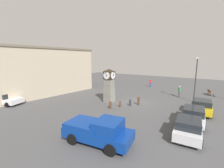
% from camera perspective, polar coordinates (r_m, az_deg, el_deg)
% --- Properties ---
extents(ground_plane, '(67.68, 67.68, 0.00)m').
position_cam_1_polar(ground_plane, '(21.16, 8.25, -6.95)').
color(ground_plane, '#4C4C4F').
extents(clock_tower, '(1.53, 1.55, 4.64)m').
position_cam_1_polar(clock_tower, '(20.57, -1.06, -0.54)').
color(clock_tower, gray).
rests_on(clock_tower, ground_plane).
extents(bollard_near_tower, '(0.29, 0.29, 0.95)m').
position_cam_1_polar(bollard_near_tower, '(18.30, -0.58, -7.94)').
color(bollard_near_tower, brown).
rests_on(bollard_near_tower, ground_plane).
extents(bollard_mid_row, '(0.21, 0.21, 0.83)m').
position_cam_1_polar(bollard_mid_row, '(18.90, 3.18, -7.56)').
color(bollard_mid_row, brown).
rests_on(bollard_mid_row, ground_plane).
extents(bollard_far_row, '(0.29, 0.29, 0.89)m').
position_cam_1_polar(bollard_far_row, '(19.56, 6.97, -6.93)').
color(bollard_far_row, '#333338').
rests_on(bollard_far_row, ground_plane).
extents(bollard_end_row, '(0.31, 0.31, 1.17)m').
position_cam_1_polar(bollard_end_row, '(19.96, 10.12, -6.25)').
color(bollard_end_row, brown).
rests_on(bollard_end_row, ground_plane).
extents(car_navy_sedan, '(4.01, 2.18, 1.53)m').
position_cam_1_polar(car_navy_sedan, '(13.35, 27.06, -14.53)').
color(car_navy_sedan, silver).
rests_on(car_navy_sedan, ground_plane).
extents(car_near_tower, '(4.02, 2.15, 1.58)m').
position_cam_1_polar(car_near_tower, '(16.15, 28.64, -10.38)').
color(car_near_tower, silver).
rests_on(car_near_tower, ground_plane).
extents(car_by_building, '(3.94, 2.28, 1.57)m').
position_cam_1_polar(car_by_building, '(19.47, 30.86, -7.28)').
color(car_by_building, gold).
rests_on(car_by_building, ground_plane).
extents(car_far_lot, '(3.12, 4.71, 1.51)m').
position_cam_1_polar(car_far_lot, '(24.49, -35.64, -4.55)').
color(car_far_lot, silver).
rests_on(car_far_lot, ground_plane).
extents(pickup_truck, '(2.79, 5.22, 1.85)m').
position_cam_1_polar(pickup_truck, '(11.24, -5.35, -17.21)').
color(pickup_truck, navy).
rests_on(pickup_truck, ground_plane).
extents(bench, '(1.69, 0.99, 0.90)m').
position_cam_1_polar(bench, '(29.78, 33.34, -2.58)').
color(bench, brown).
rests_on(bench, ground_plane).
extents(pedestrian_near_bench, '(0.44, 0.31, 1.77)m').
position_cam_1_polar(pedestrian_near_bench, '(25.99, 24.25, -2.29)').
color(pedestrian_near_bench, '#3F3F47').
rests_on(pedestrian_near_bench, ground_plane).
extents(pedestrian_crossing_lot, '(0.43, 0.46, 1.69)m').
position_cam_1_polar(pedestrian_crossing_lot, '(33.36, 14.50, 0.63)').
color(pedestrian_crossing_lot, '#264CA5').
rests_on(pedestrian_crossing_lot, ground_plane).
extents(street_lamp_near_road, '(0.50, 0.24, 6.21)m').
position_cam_1_polar(street_lamp_near_road, '(23.44, 29.33, 2.50)').
color(street_lamp_near_road, '#333338').
rests_on(street_lamp_near_road, ground_plane).
extents(warehouse_blue_far, '(19.65, 11.85, 7.81)m').
position_cam_1_polar(warehouse_blue_far, '(29.53, -27.82, 4.46)').
color(warehouse_blue_far, '#B7A88E').
rests_on(warehouse_blue_far, ground_plane).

